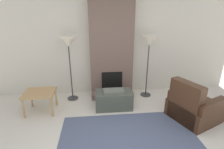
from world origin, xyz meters
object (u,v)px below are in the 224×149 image
Objects in this scene: floor_lamp_right at (149,44)px; floor_lamp_left at (68,44)px; armchair at (192,108)px; ottoman at (114,99)px; side_table at (40,95)px.

floor_lamp_left is at bearing 180.00° from floor_lamp_right.
floor_lamp_right reaches higher than armchair.
armchair is (1.63, -0.65, 0.06)m from ottoman.
ottoman is 1.76m from armchair.
side_table is 2.91m from floor_lamp_right.
armchair is at bearing -11.14° from side_table.
armchair is 0.70× the size of floor_lamp_right.
armchair is at bearing -61.59° from floor_lamp_right.
floor_lamp_left is 2.01m from floor_lamp_right.
ottoman is 1.71m from side_table.
armchair is at bearing -24.56° from floor_lamp_left.
floor_lamp_left reaches higher than floor_lamp_right.
floor_lamp_right is (0.97, 0.57, 1.23)m from ottoman.
side_table is (-3.33, 0.66, 0.16)m from armchair.
ottoman is 1.67m from floor_lamp_right.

